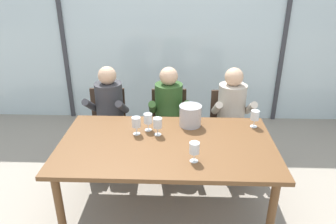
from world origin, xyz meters
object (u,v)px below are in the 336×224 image
dining_table (167,150)px  ice_bucket_primary (190,115)px  person_beige_jumper (232,113)px  wine_glass_by_right_taster (194,148)px  wine_glass_near_bucket (255,116)px  chair_left_of_center (169,120)px  wine_glass_by_left_taster (158,123)px  person_charcoal_jacket (108,111)px  wine_glass_spare_empty (136,123)px  wine_glass_center_pour (148,119)px  person_olive_shirt (169,112)px  chair_center (228,122)px  chair_near_curtain (108,119)px

dining_table → ice_bucket_primary: ice_bucket_primary is taller
ice_bucket_primary → dining_table: bearing=-121.4°
dining_table → person_beige_jumper: 1.10m
wine_glass_by_right_taster → wine_glass_near_bucket: bearing=46.2°
chair_left_of_center → wine_glass_by_left_taster: (-0.08, -0.81, 0.36)m
person_charcoal_jacket → wine_glass_by_left_taster: person_charcoal_jacket is taller
wine_glass_by_right_taster → wine_glass_spare_empty: same height
chair_left_of_center → person_beige_jumper: person_beige_jumper is taller
ice_bucket_primary → wine_glass_center_pour: bearing=-163.7°
person_olive_shirt → wine_glass_center_pour: size_ratio=6.86×
person_beige_jumper → wine_glass_by_left_taster: 1.08m
chair_center → wine_glass_spare_empty: bearing=-144.0°
chair_near_curtain → wine_glass_near_bucket: (1.63, -0.61, 0.36)m
ice_bucket_primary → wine_glass_near_bucket: (0.64, -0.01, 0.01)m
chair_center → ice_bucket_primary: ice_bucket_primary is taller
chair_center → wine_glass_by_left_taster: wine_glass_by_left_taster is taller
chair_center → wine_glass_near_bucket: 0.71m
wine_glass_by_left_taster → person_charcoal_jacket: bearing=132.8°
wine_glass_by_left_taster → wine_glass_near_bucket: bearing=12.1°
dining_table → ice_bucket_primary: 0.46m
person_olive_shirt → wine_glass_near_bucket: bearing=-32.5°
wine_glass_center_pour → wine_glass_by_right_taster: bearing=-51.5°
chair_left_of_center → wine_glass_near_bucket: wine_glass_near_bucket is taller
dining_table → wine_glass_spare_empty: bearing=151.3°
ice_bucket_primary → wine_glass_near_bucket: ice_bucket_primary is taller
chair_near_curtain → wine_glass_center_pour: 0.99m
person_charcoal_jacket → wine_glass_near_bucket: size_ratio=6.86×
chair_center → ice_bucket_primary: (-0.48, -0.58, 0.35)m
person_beige_jumper → wine_glass_center_pour: size_ratio=6.86×
dining_table → wine_glass_by_right_taster: 0.42m
chair_near_curtain → person_olive_shirt: person_olive_shirt is taller
chair_center → ice_bucket_primary: size_ratio=3.87×
chair_near_curtain → wine_glass_spare_empty: size_ratio=5.03×
chair_left_of_center → person_charcoal_jacket: 0.74m
person_olive_shirt → dining_table: bearing=-93.4°
chair_near_curtain → wine_glass_by_left_taster: bearing=-51.9°
chair_near_curtain → wine_glass_by_left_taster: (0.67, -0.81, 0.36)m
person_charcoal_jacket → wine_glass_spare_empty: bearing=-52.0°
dining_table → wine_glass_near_bucket: bearing=22.5°
ice_bucket_primary → wine_glass_spare_empty: bearing=-158.5°
person_charcoal_jacket → person_olive_shirt: same height
chair_near_curtain → person_beige_jumper: (1.49, -0.13, 0.17)m
person_beige_jumper → wine_glass_spare_empty: size_ratio=6.86×
dining_table → person_olive_shirt: (-0.01, 0.83, 0.00)m
person_beige_jumper → wine_glass_near_bucket: size_ratio=6.86×
ice_bucket_primary → wine_glass_by_right_taster: 0.66m
dining_table → person_charcoal_jacket: size_ratio=1.64×
person_olive_shirt → ice_bucket_primary: 0.55m
wine_glass_center_pour → chair_near_curtain: bearing=128.6°
chair_center → person_olive_shirt: 0.74m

